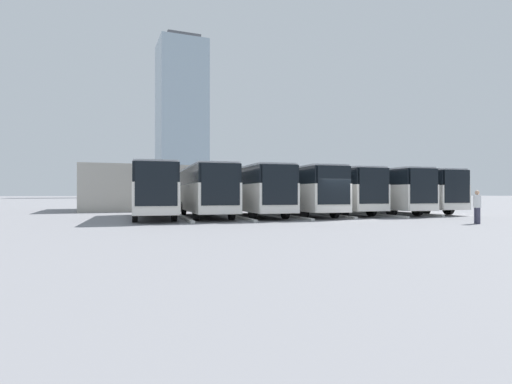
{
  "coord_description": "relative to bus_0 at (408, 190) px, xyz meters",
  "views": [
    {
      "loc": [
        13.64,
        20.81,
        1.59
      ],
      "look_at": [
        3.29,
        -5.28,
        1.72
      ],
      "focal_mm": 28.0,
      "sensor_mm": 36.0,
      "label": 1
    }
  ],
  "objects": [
    {
      "name": "ground_plane",
      "position": [
        10.34,
        5.29,
        -1.89
      ],
      "size": [
        600.0,
        600.0,
        0.0
      ],
      "primitive_type": "plane",
      "color": "gray"
    },
    {
      "name": "curb_divider_3",
      "position": [
        12.06,
        1.92,
        -1.82
      ],
      "size": [
        0.95,
        7.99,
        0.15
      ],
      "primitive_type": "cube",
      "rotation": [
        0.0,
        0.0,
        -0.09
      ],
      "color": "#B2B2AD",
      "rests_on": "ground_plane"
    },
    {
      "name": "bus_2",
      "position": [
        6.89,
        -0.3,
        0.0
      ],
      "size": [
        3.39,
        10.79,
        3.41
      ],
      "rotation": [
        0.0,
        0.0,
        -0.09
      ],
      "color": "silver",
      "rests_on": "ground_plane"
    },
    {
      "name": "station_building",
      "position": [
        10.34,
        -14.11,
        0.26
      ],
      "size": [
        30.53,
        11.06,
        4.22
      ],
      "color": "#A8A399",
      "rests_on": "ground_plane"
    },
    {
      "name": "bus_5",
      "position": [
        17.24,
        -0.23,
        0.0
      ],
      "size": [
        3.39,
        10.79,
        3.41
      ],
      "rotation": [
        0.0,
        0.0,
        -0.09
      ],
      "color": "silver",
      "rests_on": "ground_plane"
    },
    {
      "name": "bus_1",
      "position": [
        3.45,
        0.44,
        0.0
      ],
      "size": [
        3.39,
        10.79,
        3.41
      ],
      "rotation": [
        0.0,
        0.0,
        -0.09
      ],
      "color": "silver",
      "rests_on": "ground_plane"
    },
    {
      "name": "bus_4",
      "position": [
        13.79,
        0.1,
        0.0
      ],
      "size": [
        3.39,
        10.79,
        3.41
      ],
      "rotation": [
        0.0,
        0.0,
        -0.09
      ],
      "color": "silver",
      "rests_on": "ground_plane"
    },
    {
      "name": "office_tower",
      "position": [
        -11.0,
        -153.28,
        33.54
      ],
      "size": [
        20.75,
        20.75,
        72.08
      ],
      "color": "#93A8B7",
      "rests_on": "ground_plane"
    },
    {
      "name": "curb_divider_0",
      "position": [
        1.72,
        1.57,
        -1.82
      ],
      "size": [
        0.95,
        7.99,
        0.15
      ],
      "primitive_type": "cube",
      "rotation": [
        0.0,
        0.0,
        -0.09
      ],
      "color": "#B2B2AD",
      "rests_on": "ground_plane"
    },
    {
      "name": "bus_3",
      "position": [
        10.34,
        0.35,
        0.0
      ],
      "size": [
        3.39,
        10.79,
        3.41
      ],
      "rotation": [
        0.0,
        0.0,
        -0.09
      ],
      "color": "silver",
      "rests_on": "ground_plane"
    },
    {
      "name": "curb_divider_5",
      "position": [
        18.96,
        1.34,
        -1.82
      ],
      "size": [
        0.95,
        7.99,
        0.15
      ],
      "primitive_type": "cube",
      "rotation": [
        0.0,
        0.0,
        -0.09
      ],
      "color": "#B2B2AD",
      "rests_on": "ground_plane"
    },
    {
      "name": "curb_divider_2",
      "position": [
        8.62,
        1.27,
        -1.82
      ],
      "size": [
        0.95,
        7.99,
        0.15
      ],
      "primitive_type": "cube",
      "rotation": [
        0.0,
        0.0,
        -0.09
      ],
      "color": "#B2B2AD",
      "rests_on": "ground_plane"
    },
    {
      "name": "bus_6",
      "position": [
        20.68,
        -0.32,
        0.0
      ],
      "size": [
        3.39,
        10.79,
        3.41
      ],
      "rotation": [
        0.0,
        0.0,
        -0.09
      ],
      "color": "silver",
      "rests_on": "ground_plane"
    },
    {
      "name": "bus_0",
      "position": [
        0.0,
        0.0,
        0.0
      ],
      "size": [
        3.39,
        10.79,
        3.41
      ],
      "rotation": [
        0.0,
        0.0,
        -0.09
      ],
      "color": "silver",
      "rests_on": "ground_plane"
    },
    {
      "name": "pedestrian",
      "position": [
        5.36,
        10.84,
        -0.94
      ],
      "size": [
        0.51,
        0.51,
        1.77
      ],
      "rotation": [
        0.0,
        0.0,
        4.33
      ],
      "color": "#38384C",
      "rests_on": "ground_plane"
    },
    {
      "name": "curb_divider_1",
      "position": [
        5.17,
        2.01,
        -1.82
      ],
      "size": [
        0.95,
        7.99,
        0.15
      ],
      "primitive_type": "cube",
      "rotation": [
        0.0,
        0.0,
        -0.09
      ],
      "color": "#B2B2AD",
      "rests_on": "ground_plane"
    },
    {
      "name": "curb_divider_4",
      "position": [
        15.51,
        1.67,
        -1.82
      ],
      "size": [
        0.95,
        7.99,
        0.15
      ],
      "primitive_type": "cube",
      "rotation": [
        0.0,
        0.0,
        -0.09
      ],
      "color": "#B2B2AD",
      "rests_on": "ground_plane"
    }
  ]
}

